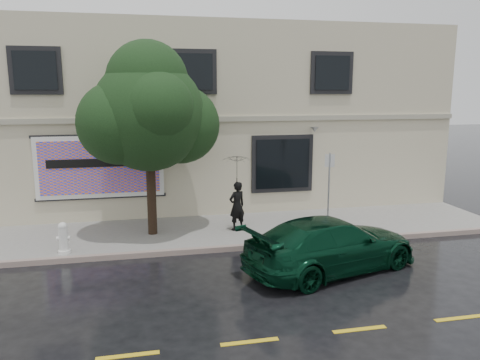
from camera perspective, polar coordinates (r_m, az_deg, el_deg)
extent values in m
plane|color=black|center=(12.25, -2.62, -11.09)|extent=(90.00, 90.00, 0.00)
cube|color=gray|center=(15.26, -4.64, -6.34)|extent=(20.00, 3.50, 0.15)
cube|color=gray|center=(13.62, -3.67, -8.48)|extent=(20.00, 0.18, 0.16)
cube|color=gold|center=(9.16, 1.19, -19.11)|extent=(19.00, 0.12, 0.01)
cube|color=beige|center=(20.33, -6.92, 7.75)|extent=(20.00, 8.00, 7.00)
cube|color=#9E9984|center=(16.31, -5.62, 7.37)|extent=(20.00, 0.12, 0.18)
cube|color=black|center=(17.14, 5.18, 2.00)|extent=(2.30, 0.10, 2.10)
cube|color=black|center=(17.09, 5.24, 1.97)|extent=(2.00, 0.05, 1.80)
cube|color=black|center=(16.44, -23.71, 12.14)|extent=(1.30, 0.05, 1.20)
cube|color=black|center=(16.23, -5.70, 13.01)|extent=(1.30, 0.05, 1.20)
cube|color=black|center=(17.52, 11.20, 12.70)|extent=(1.30, 0.05, 1.20)
cube|color=white|center=(16.40, -16.68, 1.53)|extent=(4.20, 0.06, 2.10)
cube|color=orange|center=(16.36, -16.69, 1.51)|extent=(3.90, 0.04, 1.80)
cube|color=black|center=(16.63, -16.48, -2.02)|extent=(4.30, 0.10, 0.10)
cube|color=black|center=(16.30, -16.88, 5.19)|extent=(4.30, 0.10, 0.10)
cube|color=black|center=(16.31, -16.73, 2.02)|extent=(3.40, 0.02, 0.28)
imported|color=#08301C|center=(12.33, 11.11, -7.71)|extent=(5.19, 3.46, 1.39)
imported|color=black|center=(14.98, -0.37, -3.19)|extent=(0.68, 0.58, 1.58)
imported|color=black|center=(14.74, -0.37, 1.22)|extent=(1.22, 1.22, 0.75)
cylinder|color=black|center=(14.74, -10.75, -1.55)|extent=(0.28, 0.28, 2.62)
sphere|color=black|center=(14.42, -11.08, 7.80)|extent=(3.39, 3.39, 3.39)
cylinder|color=white|center=(13.97, -20.62, -8.16)|extent=(0.34, 0.34, 0.09)
cylinder|color=white|center=(13.86, -20.71, -6.76)|extent=(0.25, 0.25, 0.62)
sphere|color=white|center=(13.76, -20.81, -5.34)|extent=(0.25, 0.25, 0.25)
cylinder|color=white|center=(13.85, -20.72, -6.65)|extent=(0.36, 0.11, 0.11)
cylinder|color=#9C9FA5|center=(15.16, 10.75, -1.44)|extent=(0.05, 0.05, 2.50)
cube|color=silver|center=(14.98, 10.89, 2.34)|extent=(0.30, 0.12, 0.40)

